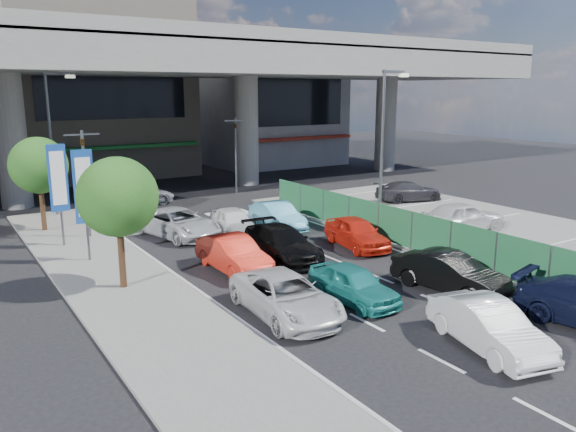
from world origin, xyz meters
TOP-DOWN VIEW (x-y plane):
  - ground at (0.00, 0.00)m, footprint 120.00×120.00m
  - parking_lot at (11.00, 2.00)m, footprint 12.00×28.00m
  - sidewalk_left at (-7.00, 4.00)m, footprint 4.00×30.00m
  - fence_run at (5.30, 1.00)m, footprint 0.16×22.00m
  - expressway at (0.00, 22.00)m, footprint 64.00×14.00m
  - building_center at (0.00, 32.97)m, footprint 14.00×10.90m
  - building_east at (16.00, 31.97)m, footprint 12.00×10.90m
  - traffic_light_left at (-6.20, 12.00)m, footprint 1.60×1.24m
  - traffic_light_right at (5.50, 19.00)m, footprint 1.60×1.24m
  - street_lamp_right at (7.17, 6.00)m, footprint 1.65×0.22m
  - street_lamp_left at (-6.33, 18.00)m, footprint 1.65×0.22m
  - signboard_near at (-7.20, 7.99)m, footprint 0.80×0.14m
  - signboard_far at (-7.60, 10.99)m, footprint 0.80×0.14m
  - tree_near at (-7.00, 4.00)m, footprint 2.80×2.80m
  - tree_far at (-7.80, 14.50)m, footprint 2.80×2.80m
  - hatch_white_back_mid at (0.03, -6.17)m, footprint 2.37×4.29m
  - sedan_white_mid_left at (-3.39, -1.16)m, footprint 2.50×4.85m
  - taxi_teal_mid at (-0.83, -1.39)m, footprint 1.53×3.72m
  - hatch_black_mid_right at (2.69, -2.47)m, footprint 2.10×4.37m
  - taxi_orange_left at (-2.68, 3.76)m, footprint 1.49×4.20m
  - sedan_black_mid at (-0.20, 4.09)m, footprint 2.24×4.87m
  - taxi_orange_right at (3.61, 3.76)m, footprint 2.34×4.28m
  - wagon_silver_front_left at (-2.48, 10.00)m, footprint 3.35×5.35m
  - sedan_white_front_mid at (-0.11, 8.64)m, footprint 2.27×4.25m
  - kei_truck_front_right at (2.40, 8.64)m, footprint 1.87×4.31m
  - crossing_wagon_silver at (-1.55, 18.74)m, footprint 4.48×2.14m
  - parked_sedan_white at (9.99, 3.09)m, footprint 4.61×2.56m
  - parked_sedan_dgrey at (13.29, 10.21)m, footprint 4.63×2.78m
  - traffic_cone at (5.60, 2.56)m, footprint 0.40×0.40m

SIDE VIEW (x-z plane):
  - ground at x=0.00m, z-range 0.00..0.00m
  - parking_lot at x=11.00m, z-range 0.00..0.06m
  - sidewalk_left at x=-7.00m, z-range 0.00..0.12m
  - traffic_cone at x=5.60m, z-range 0.06..0.80m
  - crossing_wagon_silver at x=-1.55m, z-range 0.00..1.23m
  - taxi_teal_mid at x=-0.83m, z-range 0.00..1.26m
  - sedan_white_mid_left at x=-3.39m, z-range 0.00..1.31m
  - hatch_white_back_mid at x=0.03m, z-range 0.00..1.34m
  - sedan_white_front_mid at x=-0.11m, z-range 0.00..1.37m
  - parked_sedan_dgrey at x=13.29m, z-range 0.06..1.32m
  - hatch_black_mid_right at x=2.69m, z-range 0.00..1.38m
  - taxi_orange_left at x=-2.68m, z-range 0.00..1.38m
  - sedan_black_mid at x=-0.20m, z-range 0.00..1.38m
  - taxi_orange_right at x=3.61m, z-range 0.00..1.38m
  - wagon_silver_front_left at x=-2.48m, z-range 0.00..1.38m
  - kei_truck_front_right at x=2.40m, z-range 0.00..1.38m
  - parked_sedan_white at x=9.99m, z-range 0.06..1.54m
  - fence_run at x=5.30m, z-range 0.00..1.80m
  - signboard_near at x=-7.20m, z-range 0.71..5.41m
  - signboard_far at x=-7.60m, z-range 0.71..5.41m
  - tree_near at x=-7.00m, z-range 0.99..5.79m
  - tree_far at x=-7.80m, z-range 0.99..5.79m
  - traffic_light_left at x=-6.20m, z-range 1.34..6.54m
  - traffic_light_right at x=5.50m, z-range 1.34..6.54m
  - street_lamp_right at x=7.17m, z-range 0.77..8.77m
  - street_lamp_left at x=-6.33m, z-range 0.77..8.77m
  - building_east at x=16.00m, z-range -0.01..11.99m
  - building_center at x=0.00m, z-range -0.01..14.99m
  - expressway at x=0.00m, z-range 3.39..14.14m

